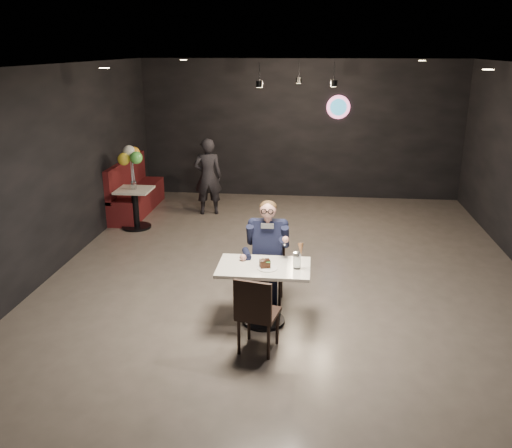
# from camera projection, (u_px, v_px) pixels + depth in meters

# --- Properties ---
(floor) EXTENTS (9.00, 9.00, 0.00)m
(floor) POSITION_uv_depth(u_px,v_px,m) (289.00, 274.00, 8.09)
(floor) COLOR #6B6059
(floor) RESTS_ON ground
(wall_sign) EXTENTS (0.50, 0.06, 0.50)m
(wall_sign) POSITION_uv_depth(u_px,v_px,m) (338.00, 107.00, 11.60)
(wall_sign) COLOR pink
(wall_sign) RESTS_ON floor
(pendant_lights) EXTENTS (1.40, 1.20, 0.36)m
(pendant_lights) POSITION_uv_depth(u_px,v_px,m) (298.00, 69.00, 9.08)
(pendant_lights) COLOR black
(pendant_lights) RESTS_ON floor
(main_table) EXTENTS (1.10, 0.70, 0.75)m
(main_table) POSITION_uv_depth(u_px,v_px,m) (264.00, 294.00, 6.57)
(main_table) COLOR white
(main_table) RESTS_ON floor
(chair_far) EXTENTS (0.42, 0.46, 0.92)m
(chair_far) POSITION_uv_depth(u_px,v_px,m) (268.00, 270.00, 7.06)
(chair_far) COLOR black
(chair_far) RESTS_ON floor
(chair_near) EXTENTS (0.51, 0.54, 0.92)m
(chair_near) POSITION_uv_depth(u_px,v_px,m) (258.00, 312.00, 5.95)
(chair_near) COLOR black
(chair_near) RESTS_ON floor
(seated_man) EXTENTS (0.60, 0.80, 1.44)m
(seated_man) POSITION_uv_depth(u_px,v_px,m) (268.00, 252.00, 6.98)
(seated_man) COLOR black
(seated_man) RESTS_ON floor
(dessert_plate) EXTENTS (0.23, 0.23, 0.01)m
(dessert_plate) POSITION_uv_depth(u_px,v_px,m) (267.00, 268.00, 6.36)
(dessert_plate) COLOR white
(dessert_plate) RESTS_ON main_table
(cake_slice) EXTENTS (0.14, 0.13, 0.08)m
(cake_slice) POSITION_uv_depth(u_px,v_px,m) (265.00, 264.00, 6.38)
(cake_slice) COLOR black
(cake_slice) RESTS_ON dessert_plate
(mint_leaf) EXTENTS (0.06, 0.04, 0.01)m
(mint_leaf) POSITION_uv_depth(u_px,v_px,m) (268.00, 262.00, 6.32)
(mint_leaf) COLOR #2B842C
(mint_leaf) RESTS_ON cake_slice
(sundae_glass) EXTENTS (0.09, 0.09, 0.20)m
(sundae_glass) POSITION_uv_depth(u_px,v_px,m) (297.00, 260.00, 6.35)
(sundae_glass) COLOR silver
(sundae_glass) RESTS_ON main_table
(wafer_cone) EXTENTS (0.09, 0.09, 0.14)m
(wafer_cone) POSITION_uv_depth(u_px,v_px,m) (301.00, 249.00, 6.28)
(wafer_cone) COLOR #AF7847
(wafer_cone) RESTS_ON sundae_glass
(booth_bench) EXTENTS (0.54, 2.15, 1.07)m
(booth_bench) POSITION_uv_depth(u_px,v_px,m) (136.00, 186.00, 10.97)
(booth_bench) COLOR #470F0F
(booth_bench) RESTS_ON floor
(side_table) EXTENTS (0.62, 0.62, 0.78)m
(side_table) POSITION_uv_depth(u_px,v_px,m) (135.00, 208.00, 10.04)
(side_table) COLOR white
(side_table) RESTS_ON floor
(balloon_vase) EXTENTS (0.10, 0.10, 0.14)m
(balloon_vase) POSITION_uv_depth(u_px,v_px,m) (134.00, 185.00, 9.90)
(balloon_vase) COLOR silver
(balloon_vase) RESTS_ON side_table
(balloon_bunch) EXTENTS (0.41, 0.41, 0.68)m
(balloon_bunch) POSITION_uv_depth(u_px,v_px,m) (132.00, 163.00, 9.77)
(balloon_bunch) COLOR yellow
(balloon_bunch) RESTS_ON balloon_vase
(passerby) EXTENTS (0.63, 0.48, 1.53)m
(passerby) POSITION_uv_depth(u_px,v_px,m) (208.00, 177.00, 10.79)
(passerby) COLOR black
(passerby) RESTS_ON floor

